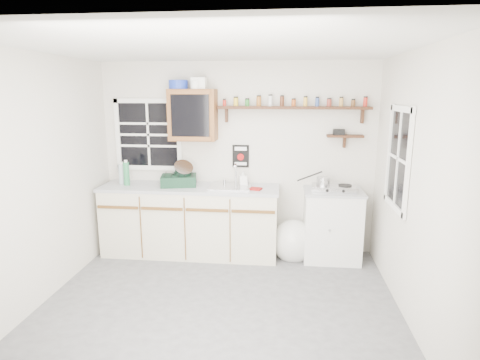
# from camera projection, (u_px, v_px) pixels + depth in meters

# --- Properties ---
(room) EXTENTS (3.64, 3.24, 2.54)m
(room) POSITION_uv_depth(u_px,v_px,m) (217.00, 185.00, 3.78)
(room) COLOR #4D4D4F
(room) RESTS_ON ground
(main_cabinet) EXTENTS (2.31, 0.63, 0.92)m
(main_cabinet) POSITION_uv_depth(u_px,v_px,m) (190.00, 220.00, 5.28)
(main_cabinet) COLOR beige
(main_cabinet) RESTS_ON floor
(right_cabinet) EXTENTS (0.73, 0.57, 0.91)m
(right_cabinet) POSITION_uv_depth(u_px,v_px,m) (332.00, 225.00, 5.11)
(right_cabinet) COLOR silver
(right_cabinet) RESTS_ON floor
(sink) EXTENTS (0.52, 0.44, 0.29)m
(sink) POSITION_uv_depth(u_px,v_px,m) (231.00, 186.00, 5.12)
(sink) COLOR #B5B5BA
(sink) RESTS_ON main_cabinet
(upper_cabinet) EXTENTS (0.60, 0.32, 0.65)m
(upper_cabinet) POSITION_uv_depth(u_px,v_px,m) (193.00, 115.00, 5.12)
(upper_cabinet) COLOR brown
(upper_cabinet) RESTS_ON wall_back
(upper_cabinet_clutter) EXTENTS (0.48, 0.24, 0.14)m
(upper_cabinet_clutter) POSITION_uv_depth(u_px,v_px,m) (187.00, 84.00, 5.04)
(upper_cabinet_clutter) COLOR #1A34AD
(upper_cabinet_clutter) RESTS_ON upper_cabinet
(spice_shelf) EXTENTS (1.91, 0.18, 0.35)m
(spice_shelf) POSITION_uv_depth(u_px,v_px,m) (293.00, 107.00, 5.03)
(spice_shelf) COLOR black
(spice_shelf) RESTS_ON wall_back
(secondary_shelf) EXTENTS (0.45, 0.16, 0.24)m
(secondary_shelf) POSITION_uv_depth(u_px,v_px,m) (343.00, 135.00, 5.05)
(secondary_shelf) COLOR black
(secondary_shelf) RESTS_ON wall_back
(warning_sign) EXTENTS (0.22, 0.02, 0.30)m
(warning_sign) POSITION_uv_depth(u_px,v_px,m) (241.00, 156.00, 5.31)
(warning_sign) COLOR black
(warning_sign) RESTS_ON wall_back
(window_back) EXTENTS (0.93, 0.03, 0.98)m
(window_back) POSITION_uv_depth(u_px,v_px,m) (148.00, 135.00, 5.39)
(window_back) COLOR black
(window_back) RESTS_ON wall_back
(window_right) EXTENTS (0.03, 0.78, 1.08)m
(window_right) POSITION_uv_depth(u_px,v_px,m) (399.00, 159.00, 4.08)
(window_right) COLOR black
(window_right) RESTS_ON wall_back
(water_bottles) EXTENTS (0.17, 0.15, 0.33)m
(water_bottles) POSITION_uv_depth(u_px,v_px,m) (124.00, 174.00, 5.25)
(water_bottles) COLOR #A5BCC2
(water_bottles) RESTS_ON main_cabinet
(dish_rack) EXTENTS (0.51, 0.42, 0.34)m
(dish_rack) POSITION_uv_depth(u_px,v_px,m) (180.00, 177.00, 5.20)
(dish_rack) COLOR black
(dish_rack) RESTS_ON main_cabinet
(soap_bottle) EXTENTS (0.11, 0.12, 0.20)m
(soap_bottle) POSITION_uv_depth(u_px,v_px,m) (243.00, 178.00, 5.19)
(soap_bottle) COLOR silver
(soap_bottle) RESTS_ON main_cabinet
(rag) EXTENTS (0.17, 0.16, 0.02)m
(rag) POSITION_uv_depth(u_px,v_px,m) (256.00, 189.00, 5.00)
(rag) COLOR maroon
(rag) RESTS_ON main_cabinet
(hotplate) EXTENTS (0.56, 0.33, 0.08)m
(hotplate) POSITION_uv_depth(u_px,v_px,m) (334.00, 188.00, 4.98)
(hotplate) COLOR #B5B5BA
(hotplate) RESTS_ON right_cabinet
(saucepan) EXTENTS (0.40, 0.23, 0.17)m
(saucepan) POSITION_uv_depth(u_px,v_px,m) (323.00, 181.00, 4.98)
(saucepan) COLOR #B5B5BA
(saucepan) RESTS_ON hotplate
(trash_bag) EXTENTS (0.48, 0.43, 0.55)m
(trash_bag) POSITION_uv_depth(u_px,v_px,m) (293.00, 241.00, 5.16)
(trash_bag) COLOR silver
(trash_bag) RESTS_ON floor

